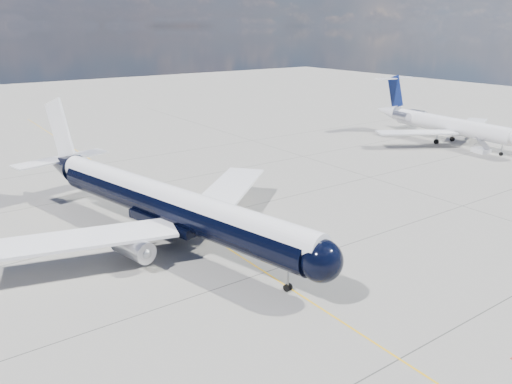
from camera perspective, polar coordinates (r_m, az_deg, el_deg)
ground at (r=61.02m, az=-10.15°, el=-1.91°), size 320.00×320.00×0.00m
taxiway_centerline at (r=56.81m, az=-7.96°, el=-3.35°), size 0.16×160.00×0.01m
main_airliner at (r=51.29m, az=-10.63°, el=-1.17°), size 35.57×43.93×12.83m
regional_jet at (r=101.07m, az=20.43°, el=7.44°), size 29.54×34.02×11.52m
boarding_stair at (r=95.31m, az=24.33°, el=4.44°), size 2.58×3.00×2.93m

